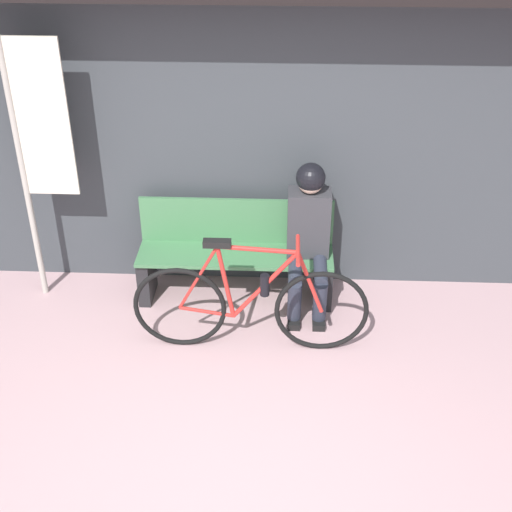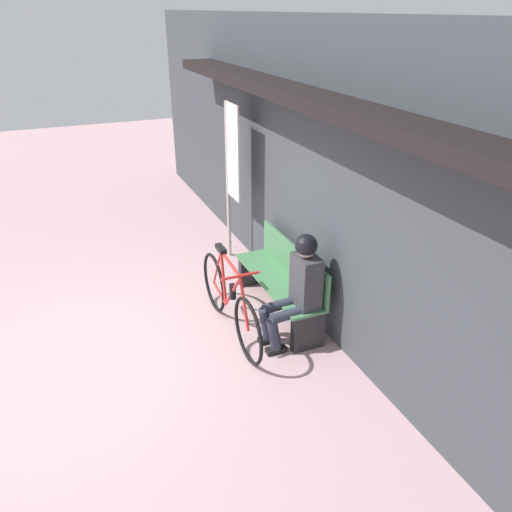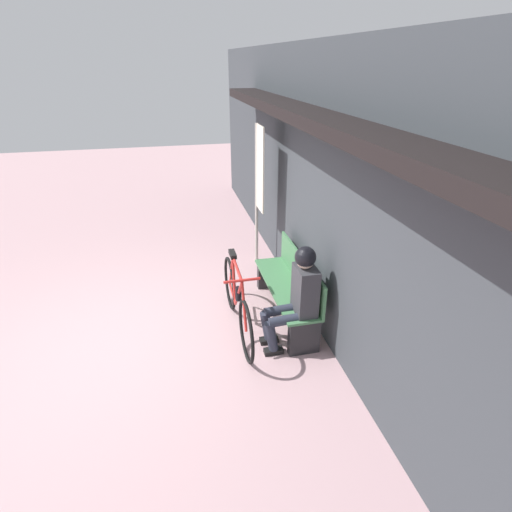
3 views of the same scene
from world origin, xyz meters
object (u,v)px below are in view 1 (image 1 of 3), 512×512
Objects in this scene: park_bench_near at (236,255)px; bicycle at (250,305)px; person_seated at (309,229)px; banner_pole at (36,141)px.

bicycle is at bearing -77.33° from park_bench_near.
park_bench_near is 0.91× the size of bicycle.
bicycle is at bearing -125.80° from person_seated.
person_seated is at bearing 54.20° from bicycle.
bicycle is 2.05m from banner_pole.
park_bench_near is 0.72m from bicycle.
banner_pole is at bearing -178.42° from park_bench_near.
person_seated is 2.21m from banner_pole.
person_seated is (0.43, 0.60, 0.32)m from bicycle.
park_bench_near is 1.81m from banner_pole.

